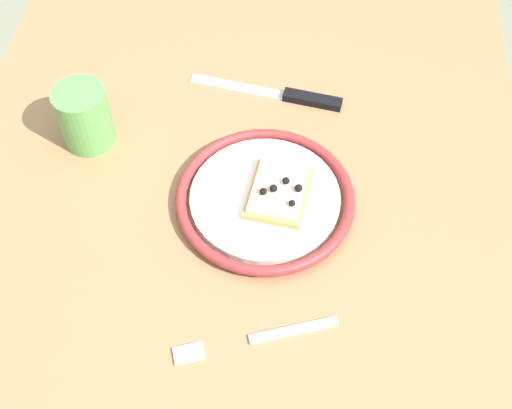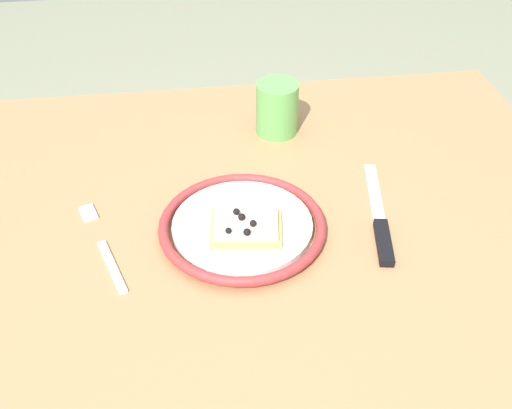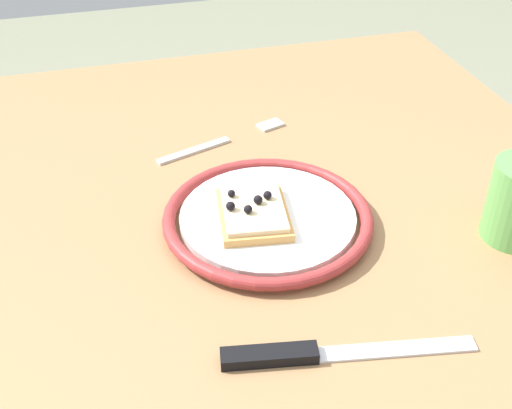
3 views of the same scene
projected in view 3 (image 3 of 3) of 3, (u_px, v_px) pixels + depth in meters
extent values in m
cube|color=#936D47|center=(305.00, 239.00, 0.78)|extent=(1.06, 0.81, 0.03)
cylinder|color=#4C4742|center=(48.00, 276.00, 1.29)|extent=(0.05, 0.05, 0.73)
cylinder|color=#4C4742|center=(378.00, 218.00, 1.44)|extent=(0.05, 0.05, 0.73)
cylinder|color=white|center=(268.00, 220.00, 0.78)|extent=(0.20, 0.20, 0.02)
torus|color=maroon|center=(268.00, 217.00, 0.77)|extent=(0.24, 0.24, 0.01)
cube|color=tan|center=(254.00, 215.00, 0.76)|extent=(0.11, 0.09, 0.01)
cube|color=beige|center=(254.00, 209.00, 0.76)|extent=(0.10, 0.08, 0.01)
sphere|color=black|center=(258.00, 200.00, 0.76)|extent=(0.01, 0.01, 0.01)
sphere|color=black|center=(230.00, 206.00, 0.75)|extent=(0.01, 0.01, 0.01)
sphere|color=black|center=(248.00, 209.00, 0.74)|extent=(0.01, 0.01, 0.01)
sphere|color=black|center=(268.00, 195.00, 0.77)|extent=(0.01, 0.01, 0.01)
sphere|color=black|center=(231.00, 193.00, 0.77)|extent=(0.01, 0.01, 0.01)
cube|color=silver|center=(397.00, 349.00, 0.62)|extent=(0.04, 0.15, 0.00)
cube|color=black|center=(269.00, 356.00, 0.61)|extent=(0.04, 0.09, 0.01)
cube|color=silver|center=(194.00, 151.00, 0.91)|extent=(0.05, 0.11, 0.00)
cube|color=silver|center=(270.00, 125.00, 0.97)|extent=(0.03, 0.04, 0.00)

